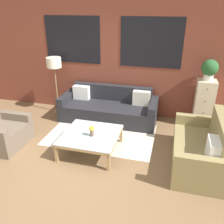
{
  "coord_description": "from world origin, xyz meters",
  "views": [
    {
      "loc": [
        1.51,
        -3.11,
        2.6
      ],
      "look_at": [
        0.36,
        1.21,
        0.55
      ],
      "focal_mm": 38.0,
      "sensor_mm": 36.0,
      "label": 1
    }
  ],
  "objects_px": {
    "armchair_corner": "(2,133)",
    "flower_vase": "(92,130)",
    "floor_lamp": "(54,66)",
    "settee_vintage": "(201,150)",
    "coffee_table": "(91,136)",
    "drawer_cabinet": "(204,104)",
    "couch_dark": "(109,109)",
    "potted_plant": "(210,69)"
  },
  "relations": [
    {
      "from": "couch_dark",
      "to": "drawer_cabinet",
      "type": "distance_m",
      "value": 2.18
    },
    {
      "from": "drawer_cabinet",
      "to": "flower_vase",
      "type": "distance_m",
      "value": 2.68
    },
    {
      "from": "couch_dark",
      "to": "potted_plant",
      "type": "xyz_separation_m",
      "value": [
        2.15,
        0.22,
        1.07
      ]
    },
    {
      "from": "potted_plant",
      "to": "flower_vase",
      "type": "relative_size",
      "value": 2.18
    },
    {
      "from": "couch_dark",
      "to": "settee_vintage",
      "type": "distance_m",
      "value": 2.43
    },
    {
      "from": "coffee_table",
      "to": "flower_vase",
      "type": "relative_size",
      "value": 5.01
    },
    {
      "from": "armchair_corner",
      "to": "flower_vase",
      "type": "distance_m",
      "value": 1.85
    },
    {
      "from": "settee_vintage",
      "to": "potted_plant",
      "type": "distance_m",
      "value": 1.9
    },
    {
      "from": "armchair_corner",
      "to": "floor_lamp",
      "type": "xyz_separation_m",
      "value": [
        0.34,
        1.76,
        0.95
      ]
    },
    {
      "from": "settee_vintage",
      "to": "potted_plant",
      "type": "height_order",
      "value": "potted_plant"
    },
    {
      "from": "coffee_table",
      "to": "drawer_cabinet",
      "type": "xyz_separation_m",
      "value": [
        2.11,
        1.66,
        0.22
      ]
    },
    {
      "from": "coffee_table",
      "to": "flower_vase",
      "type": "bearing_deg",
      "value": -50.12
    },
    {
      "from": "settee_vintage",
      "to": "floor_lamp",
      "type": "xyz_separation_m",
      "value": [
        -3.42,
        1.44,
        0.92
      ]
    },
    {
      "from": "couch_dark",
      "to": "coffee_table",
      "type": "bearing_deg",
      "value": -88.19
    },
    {
      "from": "armchair_corner",
      "to": "drawer_cabinet",
      "type": "height_order",
      "value": "drawer_cabinet"
    },
    {
      "from": "coffee_table",
      "to": "floor_lamp",
      "type": "distance_m",
      "value": 2.28
    },
    {
      "from": "coffee_table",
      "to": "floor_lamp",
      "type": "bearing_deg",
      "value": 133.6
    },
    {
      "from": "floor_lamp",
      "to": "coffee_table",
      "type": "bearing_deg",
      "value": -46.4
    },
    {
      "from": "armchair_corner",
      "to": "floor_lamp",
      "type": "distance_m",
      "value": 2.03
    },
    {
      "from": "flower_vase",
      "to": "floor_lamp",
      "type": "bearing_deg",
      "value": 133.48
    },
    {
      "from": "coffee_table",
      "to": "potted_plant",
      "type": "distance_m",
      "value": 2.87
    },
    {
      "from": "couch_dark",
      "to": "floor_lamp",
      "type": "xyz_separation_m",
      "value": [
        -1.4,
        0.08,
        0.95
      ]
    },
    {
      "from": "floor_lamp",
      "to": "drawer_cabinet",
      "type": "bearing_deg",
      "value": 2.28
    },
    {
      "from": "settee_vintage",
      "to": "potted_plant",
      "type": "relative_size",
      "value": 3.49
    },
    {
      "from": "settee_vintage",
      "to": "armchair_corner",
      "type": "height_order",
      "value": "settee_vintage"
    },
    {
      "from": "armchair_corner",
      "to": "flower_vase",
      "type": "relative_size",
      "value": 4.25
    },
    {
      "from": "drawer_cabinet",
      "to": "potted_plant",
      "type": "relative_size",
      "value": 2.43
    },
    {
      "from": "armchair_corner",
      "to": "drawer_cabinet",
      "type": "xyz_separation_m",
      "value": [
        3.89,
        1.9,
        0.27
      ]
    },
    {
      "from": "coffee_table",
      "to": "armchair_corner",
      "type": "bearing_deg",
      "value": -172.33
    },
    {
      "from": "couch_dark",
      "to": "coffee_table",
      "type": "xyz_separation_m",
      "value": [
        0.05,
        -1.44,
        0.05
      ]
    },
    {
      "from": "settee_vintage",
      "to": "coffee_table",
      "type": "bearing_deg",
      "value": -177.83
    },
    {
      "from": "armchair_corner",
      "to": "potted_plant",
      "type": "relative_size",
      "value": 1.95
    },
    {
      "from": "potted_plant",
      "to": "settee_vintage",
      "type": "bearing_deg",
      "value": -94.93
    },
    {
      "from": "couch_dark",
      "to": "flower_vase",
      "type": "relative_size",
      "value": 11.09
    },
    {
      "from": "couch_dark",
      "to": "drawer_cabinet",
      "type": "relative_size",
      "value": 2.09
    },
    {
      "from": "couch_dark",
      "to": "settee_vintage",
      "type": "relative_size",
      "value": 1.46
    },
    {
      "from": "armchair_corner",
      "to": "couch_dark",
      "type": "bearing_deg",
      "value": 43.94
    },
    {
      "from": "coffee_table",
      "to": "floor_lamp",
      "type": "xyz_separation_m",
      "value": [
        -1.44,
        1.52,
        0.9
      ]
    },
    {
      "from": "couch_dark",
      "to": "drawer_cabinet",
      "type": "bearing_deg",
      "value": 5.88
    },
    {
      "from": "drawer_cabinet",
      "to": "couch_dark",
      "type": "bearing_deg",
      "value": -174.12
    },
    {
      "from": "potted_plant",
      "to": "flower_vase",
      "type": "bearing_deg",
      "value": -140.33
    },
    {
      "from": "potted_plant",
      "to": "couch_dark",
      "type": "bearing_deg",
      "value": -174.12
    }
  ]
}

